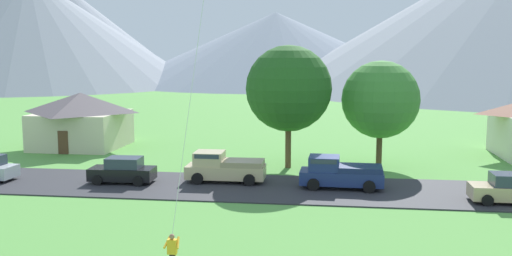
# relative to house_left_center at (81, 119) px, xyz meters

# --- Properties ---
(road_strip) EXTENTS (160.00, 7.37, 0.08)m
(road_strip) POSITION_rel_house_left_center_xyz_m (19.05, -13.54, -2.54)
(road_strip) COLOR #2D2D33
(road_strip) RESTS_ON ground
(mountain_central_ridge) EXTENTS (90.57, 90.57, 20.01)m
(mountain_central_ridge) POSITION_rel_house_left_center_xyz_m (6.78, 112.34, 7.43)
(mountain_central_ridge) COLOR gray
(mountain_central_ridge) RESTS_ON ground
(mountain_far_east_ridge) EXTENTS (90.08, 90.08, 29.20)m
(mountain_far_east_ridge) POSITION_rel_house_left_center_xyz_m (-57.06, 93.74, 12.02)
(mountain_far_east_ridge) COLOR #8E939E
(mountain_far_east_ridge) RESTS_ON ground
(mountain_far_west_ridge) EXTENTS (79.65, 79.65, 31.22)m
(mountain_far_west_ridge) POSITION_rel_house_left_center_xyz_m (-65.60, 129.90, 13.03)
(mountain_far_west_ridge) COLOR #8E939E
(mountain_far_west_ridge) RESTS_ON ground
(house_left_center) EXTENTS (7.87, 7.93, 4.98)m
(house_left_center) POSITION_rel_house_left_center_xyz_m (0.00, 0.00, 0.00)
(house_left_center) COLOR beige
(house_left_center) RESTS_ON ground
(tree_near_left) EXTENTS (6.38, 6.38, 9.15)m
(tree_near_left) POSITION_rel_house_left_center_xyz_m (19.39, -6.74, 3.37)
(tree_near_left) COLOR brown
(tree_near_left) RESTS_ON ground
(tree_left_of_center) EXTENTS (5.83, 5.83, 8.00)m
(tree_left_of_center) POSITION_rel_house_left_center_xyz_m (26.20, -5.27, 2.50)
(tree_left_of_center) COLOR #4C3823
(tree_left_of_center) RESTS_ON ground
(parked_car_black_west_end) EXTENTS (4.26, 2.19, 1.68)m
(parked_car_black_west_end) POSITION_rel_house_left_center_xyz_m (9.00, -13.40, -1.71)
(parked_car_black_west_end) COLOR black
(parked_car_black_west_end) RESTS_ON road_strip
(parked_car_tan_east_end) EXTENTS (4.21, 2.10, 1.68)m
(parked_car_tan_east_end) POSITION_rel_house_left_center_xyz_m (32.65, -15.30, -1.71)
(parked_car_tan_east_end) COLOR tan
(parked_car_tan_east_end) RESTS_ON road_strip
(pickup_truck_navy_west_side) EXTENTS (5.27, 2.46, 1.99)m
(pickup_truck_navy_west_side) POSITION_rel_house_left_center_xyz_m (23.10, -12.98, -1.52)
(pickup_truck_navy_west_side) COLOR navy
(pickup_truck_navy_west_side) RESTS_ON road_strip
(pickup_truck_sand_east_side) EXTENTS (5.23, 2.38, 1.99)m
(pickup_truck_sand_east_side) POSITION_rel_house_left_center_xyz_m (15.53, -12.24, -1.52)
(pickup_truck_sand_east_side) COLOR #C6B284
(pickup_truck_sand_east_side) RESTS_ON road_strip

